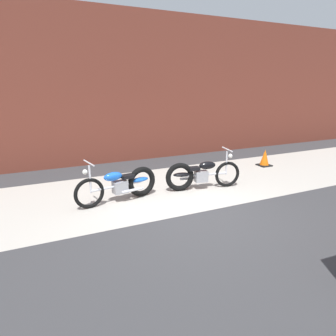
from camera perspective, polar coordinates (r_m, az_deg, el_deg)
name	(u,v)px	position (r m, az deg, el deg)	size (l,w,h in m)	color
ground_plane	(196,213)	(6.40, 5.33, -8.49)	(80.00, 80.00, 0.00)	#38383A
sidewalk_slab	(162,188)	(7.85, -1.11, -3.82)	(36.00, 3.50, 0.01)	#B2ADA3
brick_building_wall	(120,88)	(10.66, -8.99, 14.70)	(36.00, 0.50, 4.99)	brown
motorcycle_blue	(123,184)	(6.99, -8.51, -3.02)	(1.99, 0.63, 1.03)	black
motorcycle_black	(198,174)	(7.70, 5.75, -1.20)	(1.99, 0.68, 1.03)	black
traffic_cone	(265,158)	(10.47, 17.83, 1.73)	(0.40, 0.40, 0.55)	orange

